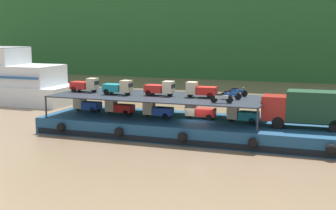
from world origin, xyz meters
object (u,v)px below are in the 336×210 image
object	(u,v)px
mini_truck_lower_bow	(242,115)
mini_truck_lower_mid	(158,110)
mini_truck_lower_aft	(119,107)
mini_truck_upper_stern	(85,85)
mini_truck_lower_stern	(87,105)
mini_truck_upper_fore	(160,88)
mini_truck_upper_bow	(201,90)
mini_truck_lower_fore	(200,111)
motorcycle_upper_centre	(230,95)
motorcycle_upper_stbd	(237,92)
cargo_barge	(198,128)
mini_truck_upper_mid	(118,87)
motorcycle_upper_port	(221,98)
covered_lorry	(307,108)

from	to	relation	value
mini_truck_lower_bow	mini_truck_lower_mid	bearing A→B (deg)	-176.77
mini_truck_lower_aft	mini_truck_upper_stern	world-z (taller)	mini_truck_upper_stern
mini_truck_lower_stern	mini_truck_upper_stern	world-z (taller)	mini_truck_upper_stern
mini_truck_lower_aft	mini_truck_lower_mid	world-z (taller)	same
mini_truck_upper_fore	mini_truck_upper_bow	bearing A→B (deg)	2.44
mini_truck_lower_fore	mini_truck_upper_fore	distance (m)	4.27
mini_truck_lower_aft	motorcycle_upper_centre	bearing A→B (deg)	-0.41
motorcycle_upper_stbd	cargo_barge	bearing A→B (deg)	-143.06
cargo_barge	mini_truck_upper_bow	distance (m)	3.47
mini_truck_lower_stern	mini_truck_upper_mid	world-z (taller)	mini_truck_upper_mid
mini_truck_upper_stern	motorcycle_upper_port	size ratio (longest dim) A/B	1.45
mini_truck_lower_fore	mini_truck_lower_bow	size ratio (longest dim) A/B	1.01
cargo_barge	mini_truck_lower_mid	world-z (taller)	mini_truck_lower_mid
covered_lorry	mini_truck_lower_bow	size ratio (longest dim) A/B	2.87
covered_lorry	mini_truck_upper_fore	size ratio (longest dim) A/B	2.86
mini_truck_lower_bow	mini_truck_upper_stern	bearing A→B (deg)	179.88
mini_truck_lower_stern	mini_truck_upper_bow	size ratio (longest dim) A/B	0.99
mini_truck_lower_aft	motorcycle_upper_stbd	bearing A→B (deg)	11.26
motorcycle_upper_port	mini_truck_lower_fore	bearing A→B (deg)	133.32
mini_truck_lower_stern	motorcycle_upper_centre	xyz separation A→B (m)	(14.60, -0.53, 1.74)
mini_truck_upper_stern	mini_truck_upper_fore	bearing A→B (deg)	-0.32
mini_truck_lower_bow	mini_truck_upper_stern	world-z (taller)	mini_truck_upper_stern
cargo_barge	motorcycle_upper_stbd	world-z (taller)	motorcycle_upper_stbd
mini_truck_lower_mid	motorcycle_upper_stbd	size ratio (longest dim) A/B	1.44
mini_truck_upper_fore	mini_truck_upper_mid	bearing A→B (deg)	-170.02
covered_lorry	mini_truck_upper_bow	xyz separation A→B (m)	(-9.33, 0.80, 1.00)
mini_truck_lower_bow	mini_truck_upper_stern	size ratio (longest dim) A/B	1.00
mini_truck_lower_mid	mini_truck_upper_fore	world-z (taller)	mini_truck_upper_fore
covered_lorry	cargo_barge	bearing A→B (deg)	177.66
motorcycle_upper_port	motorcycle_upper_stbd	world-z (taller)	same
cargo_barge	mini_truck_lower_mid	xyz separation A→B (m)	(-3.83, -0.18, 1.44)
mini_truck_lower_bow	motorcycle_upper_stbd	world-z (taller)	motorcycle_upper_stbd
mini_truck_lower_stern	motorcycle_upper_port	xyz separation A→B (m)	(14.36, -2.78, 1.74)
mini_truck_lower_stern	mini_truck_upper_bow	xyz separation A→B (m)	(11.81, -0.15, 2.00)
mini_truck_lower_mid	mini_truck_upper_stern	size ratio (longest dim) A/B	1.00
cargo_barge	motorcycle_upper_stbd	distance (m)	4.97
mini_truck_lower_bow	motorcycle_upper_centre	size ratio (longest dim) A/B	1.45
mini_truck_lower_fore	mini_truck_upper_mid	size ratio (longest dim) A/B	1.01
mini_truck_lower_fore	motorcycle_upper_centre	bearing A→B (deg)	-11.49
mini_truck_lower_mid	mini_truck_upper_fore	xyz separation A→B (m)	(0.09, 0.43, 2.00)
mini_truck_upper_fore	mini_truck_lower_bow	bearing A→B (deg)	0.09
covered_lorry	mini_truck_upper_bow	bearing A→B (deg)	175.11
mini_truck_lower_stern	mini_truck_lower_fore	world-z (taller)	same
mini_truck_lower_aft	motorcycle_upper_port	bearing A→B (deg)	-12.42
cargo_barge	mini_truck_upper_stern	distance (m)	12.16
mini_truck_upper_fore	motorcycle_upper_port	bearing A→B (deg)	-20.94
mini_truck_upper_stern	motorcycle_upper_port	xyz separation A→B (m)	(14.35, -2.51, -0.26)
mini_truck_upper_fore	motorcycle_upper_port	distance (m)	6.89
mini_truck_upper_mid	motorcycle_upper_centre	distance (m)	10.64
covered_lorry	mini_truck_lower_bow	distance (m)	5.60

